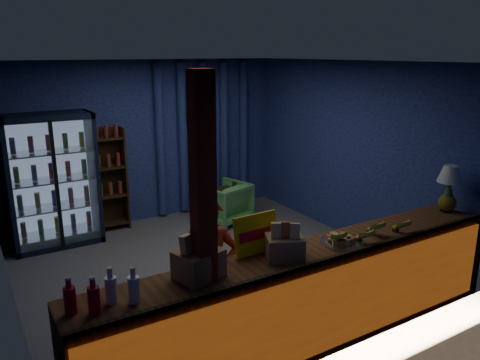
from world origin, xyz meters
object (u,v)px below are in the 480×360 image
Objects in this scene: table_lamp at (450,176)px; pastry_tray at (342,241)px; green_chair at (224,202)px; shopkeeper at (211,273)px.

pastry_tray is at bearing -177.76° from table_lamp.
shopkeeper is at bearing 42.78° from green_chair.
pastry_tray is 0.77× the size of table_lamp.
shopkeeper is 1.28m from pastry_tray.
green_chair is 1.74× the size of pastry_tray.
shopkeeper is 2.67× the size of table_lamp.
table_lamp is at bearing 7.82° from shopkeeper.
green_chair is 1.33× the size of table_lamp.
shopkeeper is 2.01× the size of green_chair.
pastry_tray reaches higher than green_chair.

